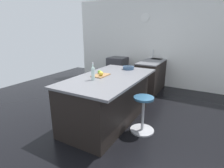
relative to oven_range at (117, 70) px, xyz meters
The scene contains 11 objects.
ground_plane 3.04m from the oven_range, 22.60° to the left, with size 8.14×8.14×0.00m, color black.
interior_partition_left 1.55m from the oven_range, 106.82° to the left, with size 0.15×5.71×2.80m.
sink_cabinet 1.33m from the oven_range, 90.19° to the left, with size 1.95×0.60×1.19m.
oven_range is the anchor object (origin of this frame).
kitchen_island 2.90m from the oven_range, 23.60° to the left, with size 2.12×1.17×0.95m.
stool_by_window 3.31m from the oven_range, 35.49° to the left, with size 0.44×0.44×0.68m.
cutting_board 2.92m from the oven_range, 20.85° to the left, with size 0.36×0.24×0.02m, color olive.
apple_green 2.84m from the oven_range, 19.96° to the left, with size 0.07×0.07×0.07m, color #609E2D.
apple_yellow 3.01m from the oven_range, 21.28° to the left, with size 0.09×0.09×0.09m, color gold.
water_bottle 3.25m from the oven_range, 19.53° to the left, with size 0.06×0.06×0.31m.
fruit_bowl 2.33m from the oven_range, 33.60° to the left, with size 0.25×0.25×0.07m.
Camera 1 is at (2.75, 1.71, 1.82)m, focal length 28.67 mm.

